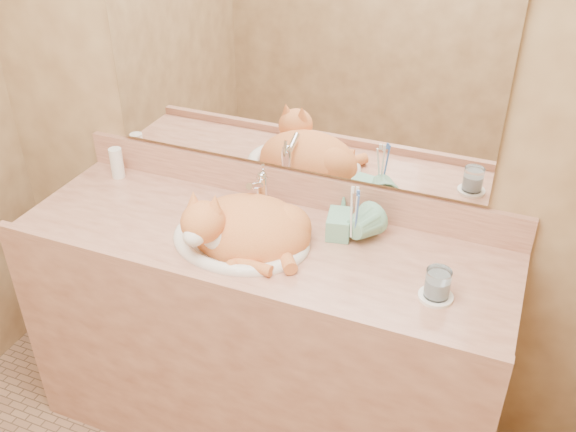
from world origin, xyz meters
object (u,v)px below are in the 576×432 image
at_px(vanity_counter, 262,340).
at_px(cat, 244,227).
at_px(sink_basin, 240,223).
at_px(water_glass, 438,283).
at_px(soap_dispenser, 338,222).
at_px(toothbrush_cup, 353,231).

xyz_separation_m(vanity_counter, cat, (-0.04, -0.02, 0.49)).
bearing_deg(sink_basin, vanity_counter, 29.88).
bearing_deg(water_glass, sink_basin, 176.03).
xyz_separation_m(soap_dispenser, toothbrush_cup, (0.05, 0.01, -0.03)).
distance_m(cat, soap_dispenser, 0.29).
distance_m(sink_basin, toothbrush_cup, 0.35).
bearing_deg(cat, sink_basin, 154.85).
relative_size(vanity_counter, water_glass, 19.09).
bearing_deg(sink_basin, soap_dispenser, 28.57).
bearing_deg(sink_basin, water_glass, 5.00).
height_order(sink_basin, toothbrush_cup, sink_basin).
relative_size(sink_basin, cat, 1.12).
height_order(vanity_counter, cat, cat).
distance_m(cat, toothbrush_cup, 0.34).
bearing_deg(vanity_counter, sink_basin, -159.09).
relative_size(toothbrush_cup, water_glass, 1.36).
bearing_deg(toothbrush_cup, cat, -159.98).
bearing_deg(vanity_counter, water_glass, -6.32).
relative_size(cat, toothbrush_cup, 3.42).
height_order(cat, water_glass, cat).
bearing_deg(toothbrush_cup, soap_dispenser, -168.37).
height_order(toothbrush_cup, water_glass, toothbrush_cup).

